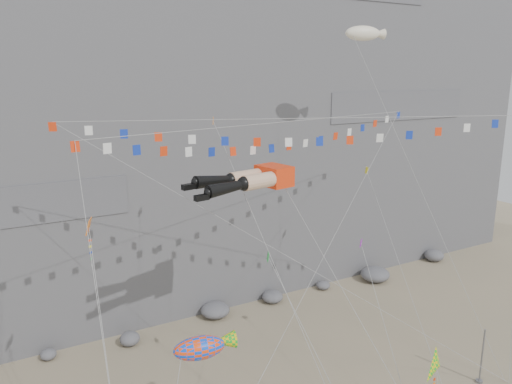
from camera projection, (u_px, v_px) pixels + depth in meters
cliff at (150, 37)px, 51.69m from camera, size 80.00×28.00×50.00m
talus_boulders at (215, 310)px, 44.66m from camera, size 60.00×3.00×1.20m
anchor_pole_right at (482, 356)px, 34.83m from camera, size 0.12×0.12×4.11m
legs_kite at (250, 180)px, 30.07m from camera, size 9.45×15.17×20.67m
flag_banner_upper at (281, 123)px, 33.10m from camera, size 27.85×15.31×25.99m
flag_banner_lower at (305, 119)px, 31.04m from camera, size 28.16×12.82×23.72m
harlequin_kite at (89, 228)px, 24.49m from camera, size 1.55×8.63×15.97m
fish_windsock at (199, 348)px, 26.52m from camera, size 7.34×7.01×10.63m
delta_kite at (436, 366)px, 27.57m from camera, size 3.71×4.27×7.44m
blimp_windsock at (363, 34)px, 38.58m from camera, size 5.83×13.76×27.59m
small_kite_a at (217, 129)px, 31.82m from camera, size 2.44×15.50×23.67m
small_kite_b at (362, 246)px, 34.17m from camera, size 4.53×11.48×15.16m
small_kite_c at (269, 259)px, 29.59m from camera, size 1.68×12.09×15.63m
small_kite_d at (368, 174)px, 39.89m from camera, size 6.91×17.46×22.52m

